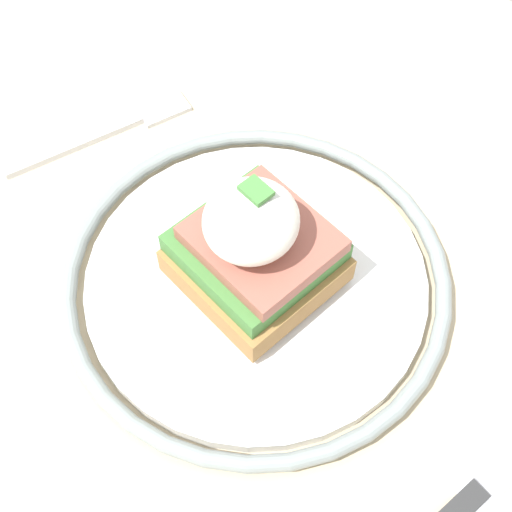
# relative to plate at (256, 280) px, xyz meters

# --- Properties ---
(dining_table) EXTENTS (1.08, 0.77, 0.76)m
(dining_table) POSITION_rel_plate_xyz_m (-0.02, -0.04, -0.12)
(dining_table) COLOR #C6B28E
(dining_table) RESTS_ON ground_plane
(plate) EXTENTS (0.24, 0.24, 0.02)m
(plate) POSITION_rel_plate_xyz_m (0.00, 0.00, 0.00)
(plate) COLOR white
(plate) RESTS_ON dining_table
(sandwich) EXTENTS (0.08, 0.08, 0.08)m
(sandwich) POSITION_rel_plate_xyz_m (0.00, -0.00, 0.04)
(sandwich) COLOR #9E703D
(sandwich) RESTS_ON plate
(fork) EXTENTS (0.04, 0.14, 0.00)m
(fork) POSITION_rel_plate_xyz_m (-0.17, 0.01, -0.01)
(fork) COLOR silver
(fork) RESTS_ON dining_table
(knife) EXTENTS (0.03, 0.18, 0.01)m
(knife) POSITION_rel_plate_xyz_m (0.17, -0.01, -0.01)
(knife) COLOR #2D2D2D
(knife) RESTS_ON dining_table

